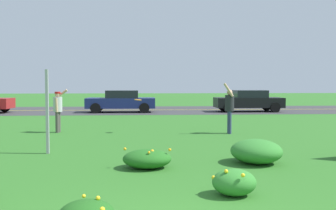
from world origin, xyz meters
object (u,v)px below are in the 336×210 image
person_thrower_red_cap_gray_shirt (58,108)px  sign_post_near_path (47,112)px  car_navy_center_right (121,101)px  person_catcher_dark_shirt (229,107)px  car_black_center_left (249,101)px  frisbee_orange (138,100)px

person_thrower_red_cap_gray_shirt → sign_post_near_path: bearing=-81.3°
sign_post_near_path → car_navy_center_right: 15.16m
person_catcher_dark_shirt → car_black_center_left: person_catcher_dark_shirt is taller
person_catcher_dark_shirt → car_black_center_left: (3.91, 11.28, -0.27)m
person_catcher_dark_shirt → frisbee_orange: (-3.46, 0.40, 0.27)m
person_thrower_red_cap_gray_shirt → person_catcher_dark_shirt: bearing=-6.7°
sign_post_near_path → frisbee_orange: size_ratio=8.37×
sign_post_near_path → person_thrower_red_cap_gray_shirt: sign_post_near_path is taller
car_navy_center_right → car_black_center_left: bearing=0.0°
person_catcher_dark_shirt → car_navy_center_right: size_ratio=0.43×
sign_post_near_path → car_black_center_left: (9.76, 15.11, -0.40)m
frisbee_orange → car_black_center_left: size_ratio=0.06×
sign_post_near_path → car_navy_center_right: bearing=85.6°
frisbee_orange → car_navy_center_right: bearing=96.4°
person_catcher_dark_shirt → frisbee_orange: 3.49m
sign_post_near_path → frisbee_orange: bearing=60.5°
sign_post_near_path → person_catcher_dark_shirt: (5.86, 3.83, -0.13)m
person_thrower_red_cap_gray_shirt → car_black_center_left: 14.83m
sign_post_near_path → car_black_center_left: 18.00m
sign_post_near_path → person_catcher_dark_shirt: sign_post_near_path is taller
person_thrower_red_cap_gray_shirt → car_navy_center_right: size_ratio=0.37×
person_catcher_dark_shirt → frisbee_orange: size_ratio=7.08×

